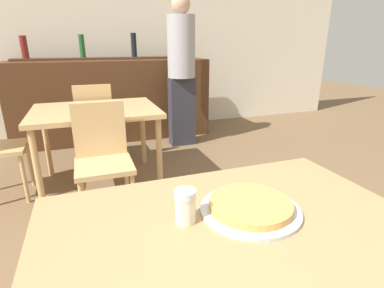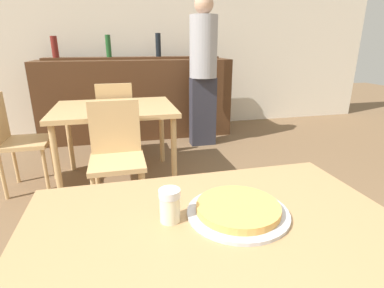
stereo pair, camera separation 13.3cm
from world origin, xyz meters
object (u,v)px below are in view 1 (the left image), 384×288
Objects in this scene: pizza_tray at (250,207)px; person_standing at (181,67)px; chair_far_side_front at (102,154)px; chair_far_side_back at (94,117)px; cheese_shaker at (185,206)px.

person_standing is (0.70, 2.90, 0.22)m from pizza_tray.
person_standing reaches higher than chair_far_side_front.
chair_far_side_back is 2.68× the size of pizza_tray.
cheese_shaker is at bearing -107.74° from person_standing.
chair_far_side_back is 2.63m from cheese_shaker.
chair_far_side_back is at bearing 90.00° from chair_far_side_front.
pizza_tray is at bearing -103.65° from person_standing.
person_standing reaches higher than pizza_tray.
chair_far_side_back reaches higher than pizza_tray.
chair_far_side_back is 1.23m from person_standing.
chair_far_side_front is 1.00× the size of chair_far_side_back.
cheese_shaker is (0.17, -2.61, 0.30)m from chair_far_side_back.
person_standing is (1.10, 0.28, 0.49)m from chair_far_side_back.
chair_far_side_back is 2.66m from pizza_tray.
pizza_tray is 0.18× the size of person_standing.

